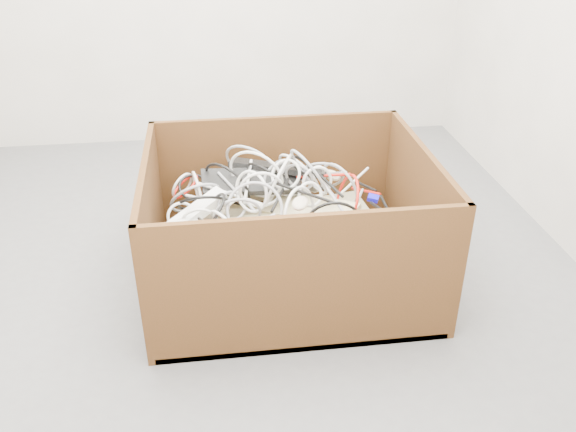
{
  "coord_description": "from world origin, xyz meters",
  "views": [
    {
      "loc": [
        -0.1,
        -2.35,
        1.54
      ],
      "look_at": [
        0.18,
        -0.17,
        0.3
      ],
      "focal_mm": 37.71,
      "sensor_mm": 36.0,
      "label": 1
    }
  ],
  "objects": [
    {
      "name": "power_strip_left",
      "position": [
        -0.21,
        -0.25,
        0.37
      ],
      "size": [
        0.3,
        0.25,
        0.14
      ],
      "primitive_type": "cube",
      "rotation": [
        0.14,
        -0.26,
        0.65
      ],
      "color": "silver",
      "rests_on": "keyboard_pile"
    },
    {
      "name": "vga_plug",
      "position": [
        0.55,
        -0.16,
        0.35
      ],
      "size": [
        0.06,
        0.06,
        0.03
      ],
      "primitive_type": "cube",
      "rotation": [
        0.09,
        0.14,
        -0.41
      ],
      "color": "#130ED2",
      "rests_on": "keyboard_pile"
    },
    {
      "name": "cardboard_box",
      "position": [
        0.17,
        -0.19,
        0.15
      ],
      "size": [
        1.14,
        0.95,
        0.58
      ],
      "color": "#38270E",
      "rests_on": "ground"
    },
    {
      "name": "mice_scatter",
      "position": [
        0.17,
        -0.25,
        0.36
      ],
      "size": [
        0.67,
        0.69,
        0.19
      ],
      "color": "beige",
      "rests_on": "keyboard_pile"
    },
    {
      "name": "cable_tangle",
      "position": [
        0.06,
        -0.19,
        0.4
      ],
      "size": [
        1.01,
        0.79,
        0.43
      ],
      "color": "gray",
      "rests_on": "keyboard_pile"
    },
    {
      "name": "power_strip_right",
      "position": [
        -0.13,
        -0.29,
        0.33
      ],
      "size": [
        0.26,
        0.11,
        0.08
      ],
      "primitive_type": "cube",
      "rotation": [
        -0.1,
        0.17,
        -0.24
      ],
      "color": "silver",
      "rests_on": "keyboard_pile"
    },
    {
      "name": "keyboard_pile",
      "position": [
        0.13,
        -0.15,
        0.28
      ],
      "size": [
        0.9,
        0.8,
        0.34
      ],
      "color": "beige",
      "rests_on": "cardboard_box"
    },
    {
      "name": "ground",
      "position": [
        0.0,
        0.0,
        0.0
      ],
      "size": [
        3.0,
        3.0,
        0.0
      ],
      "primitive_type": "plane",
      "color": "#555558",
      "rests_on": "ground"
    }
  ]
}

